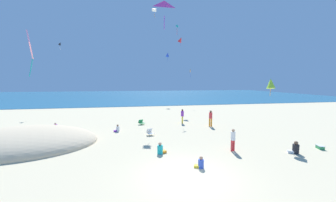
# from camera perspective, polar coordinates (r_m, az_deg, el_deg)

# --- Properties ---
(ground_plane) EXTENTS (120.00, 120.00, 0.00)m
(ground_plane) POSITION_cam_1_polar(r_m,az_deg,el_deg) (19.51, -2.42, -8.07)
(ground_plane) COLOR beige
(ocean_water) EXTENTS (120.00, 60.00, 0.05)m
(ocean_water) POSITION_cam_1_polar(r_m,az_deg,el_deg) (66.22, -8.07, 1.72)
(ocean_water) COLOR #236084
(ocean_water) RESTS_ON ground_plane
(dune_mound) EXTENTS (10.61, 7.43, 2.52)m
(dune_mound) POSITION_cam_1_polar(r_m,az_deg,el_deg) (18.19, -37.35, -10.31)
(dune_mound) COLOR beige
(dune_mound) RESTS_ON ground_plane
(beach_chair_far_left) EXTENTS (0.69, 0.76, 0.58)m
(beach_chair_far_left) POSITION_cam_1_polar(r_m,az_deg,el_deg) (17.03, -5.34, -9.20)
(beach_chair_far_left) COLOR white
(beach_chair_far_left) RESTS_ON ground_plane
(beach_chair_mid_beach) EXTENTS (0.77, 0.79, 0.53)m
(beach_chair_mid_beach) POSITION_cam_1_polar(r_m,az_deg,el_deg) (21.25, -7.94, -6.28)
(beach_chair_mid_beach) COLOR #2D9956
(beach_chair_mid_beach) RESTS_ON ground_plane
(cooler_box) EXTENTS (0.47, 0.59, 0.25)m
(cooler_box) POSITION_cam_1_polar(r_m,az_deg,el_deg) (17.37, 38.51, -10.67)
(cooler_box) COLOR #339956
(cooler_box) RESTS_ON ground_plane
(person_0) EXTENTS (0.69, 0.55, 0.77)m
(person_0) POSITION_cam_1_polar(r_m,az_deg,el_deg) (12.85, -2.21, -14.19)
(person_0) COLOR #19ADB2
(person_0) RESTS_ON ground_plane
(person_1) EXTENTS (0.58, 0.48, 0.65)m
(person_1) POSITION_cam_1_polar(r_m,az_deg,el_deg) (11.08, 9.60, -17.88)
(person_1) COLOR blue
(person_1) RESTS_ON ground_plane
(person_2) EXTENTS (0.74, 0.63, 0.83)m
(person_2) POSITION_cam_1_polar(r_m,az_deg,el_deg) (15.32, 33.59, -11.77)
(person_2) COLOR black
(person_2) RESTS_ON ground_plane
(person_3) EXTENTS (0.58, 0.40, 0.67)m
(person_3) POSITION_cam_1_polar(r_m,az_deg,el_deg) (18.78, -14.84, -8.03)
(person_3) COLOR white
(person_3) RESTS_ON ground_plane
(person_4) EXTENTS (0.36, 0.36, 1.53)m
(person_4) POSITION_cam_1_polar(r_m,az_deg,el_deg) (13.81, 18.77, -10.47)
(person_4) COLOR red
(person_4) RESTS_ON ground_plane
(person_5) EXTENTS (0.55, 0.35, 0.65)m
(person_5) POSITION_cam_1_polar(r_m,az_deg,el_deg) (22.01, -30.55, -6.64)
(person_5) COLOR purple
(person_5) RESTS_ON ground_plane
(person_6) EXTENTS (0.35, 0.35, 1.70)m
(person_6) POSITION_cam_1_polar(r_m,az_deg,el_deg) (20.45, 12.56, -4.74)
(person_6) COLOR orange
(person_6) RESTS_ON ground_plane
(person_7) EXTENTS (0.41, 0.41, 1.61)m
(person_7) POSITION_cam_1_polar(r_m,az_deg,el_deg) (21.56, 4.29, -4.23)
(person_7) COLOR yellow
(person_7) RESTS_ON ground_plane
(kite_lime) EXTENTS (0.80, 0.87, 1.40)m
(kite_lime) POSITION_cam_1_polar(r_m,az_deg,el_deg) (16.83, 28.27, 4.62)
(kite_lime) COLOR #99DB33
(kite_teal) EXTENTS (0.50, 0.25, 1.52)m
(kite_teal) POSITION_cam_1_polar(r_m,az_deg,el_deg) (29.64, 2.72, 21.18)
(kite_teal) COLOR #1EADAD
(kite_orange) EXTENTS (0.21, 0.71, 1.50)m
(kite_orange) POSITION_cam_1_polar(r_m,az_deg,el_deg) (36.47, 6.63, 8.80)
(kite_orange) COLOR orange
(kite_pink) EXTENTS (0.46, 1.00, 1.72)m
(kite_pink) POSITION_cam_1_polar(r_m,az_deg,el_deg) (9.03, -35.85, 13.32)
(kite_pink) COLOR pink
(kite_white) EXTENTS (0.83, 0.90, 1.19)m
(kite_white) POSITION_cam_1_polar(r_m,az_deg,el_deg) (26.96, -3.93, 25.52)
(kite_white) COLOR white
(kite_blue) EXTENTS (1.09, 1.00, 1.94)m
(kite_blue) POSITION_cam_1_polar(r_m,az_deg,el_deg) (41.52, -0.12, 13.62)
(kite_blue) COLOR blue
(kite_black) EXTENTS (0.66, 0.61, 1.25)m
(kite_black) POSITION_cam_1_polar(r_m,az_deg,el_deg) (35.38, -29.46, 14.64)
(kite_black) COLOR black
(kite_red) EXTENTS (1.18, 1.18, 1.50)m
(kite_red) POSITION_cam_1_polar(r_m,az_deg,el_deg) (33.35, 3.72, 17.75)
(kite_red) COLOR red
(kite_magenta) EXTENTS (0.83, 0.65, 1.40)m
(kite_magenta) POSITION_cam_1_polar(r_m,az_deg,el_deg) (10.18, -1.08, 26.95)
(kite_magenta) COLOR #DB3DA8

